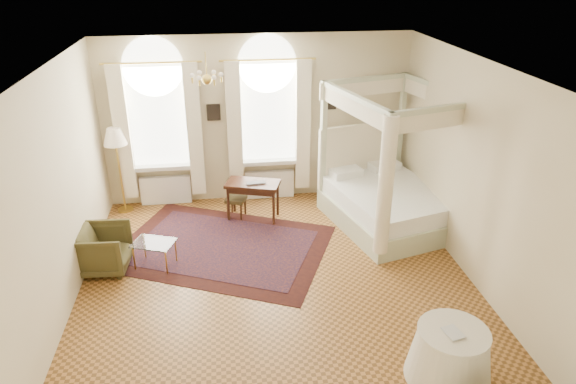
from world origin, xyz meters
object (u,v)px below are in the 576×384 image
(coffee_table, at_px, (154,245))
(side_table, at_px, (450,355))
(floor_lamp, at_px, (115,141))
(canopy_bed, at_px, (390,196))
(stool, at_px, (236,200))
(writing_desk, at_px, (253,188))
(armchair, at_px, (103,249))
(nightstand, at_px, (363,182))

(coffee_table, height_order, side_table, side_table)
(coffee_table, distance_m, floor_lamp, 2.50)
(canopy_bed, height_order, stool, canopy_bed)
(writing_desk, distance_m, armchair, 2.90)
(floor_lamp, xyz_separation_m, side_table, (4.50, -5.07, -1.11))
(nightstand, bearing_deg, coffee_table, -152.35)
(nightstand, bearing_deg, side_table, -93.90)
(canopy_bed, relative_size, nightstand, 4.28)
(nightstand, relative_size, armchair, 0.80)
(stool, bearing_deg, armchair, -144.71)
(canopy_bed, xyz_separation_m, floor_lamp, (-4.99, 1.26, 0.87))
(coffee_table, bearing_deg, armchair, 179.07)
(nightstand, relative_size, side_table, 0.63)
(side_table, bearing_deg, writing_desk, 114.34)
(nightstand, distance_m, stool, 2.72)
(canopy_bed, height_order, floor_lamp, canopy_bed)
(canopy_bed, distance_m, coffee_table, 4.29)
(canopy_bed, distance_m, floor_lamp, 5.22)
(canopy_bed, distance_m, writing_desk, 2.56)
(armchair, height_order, side_table, armchair)
(armchair, height_order, coffee_table, armchair)
(canopy_bed, height_order, writing_desk, canopy_bed)
(canopy_bed, xyz_separation_m, writing_desk, (-2.49, 0.60, 0.05))
(canopy_bed, bearing_deg, nightstand, 96.72)
(stool, height_order, armchair, armchair)
(stool, relative_size, floor_lamp, 0.27)
(canopy_bed, relative_size, coffee_table, 3.63)
(canopy_bed, bearing_deg, armchair, -170.37)
(writing_desk, distance_m, floor_lamp, 2.71)
(stool, xyz_separation_m, floor_lamp, (-2.18, 0.56, 1.11))
(canopy_bed, relative_size, armchair, 3.43)
(coffee_table, xyz_separation_m, floor_lamp, (-0.80, 2.12, 1.06))
(stool, xyz_separation_m, coffee_table, (-1.38, -1.56, 0.06))
(coffee_table, bearing_deg, canopy_bed, 11.58)
(floor_lamp, distance_m, side_table, 6.87)
(writing_desk, xyz_separation_m, stool, (-0.32, 0.10, -0.29))
(armchair, height_order, floor_lamp, floor_lamp)
(armchair, bearing_deg, floor_lamp, 4.01)
(coffee_table, relative_size, side_table, 0.75)
(writing_desk, height_order, side_table, writing_desk)
(stool, bearing_deg, side_table, -62.79)
(writing_desk, height_order, armchair, writing_desk)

